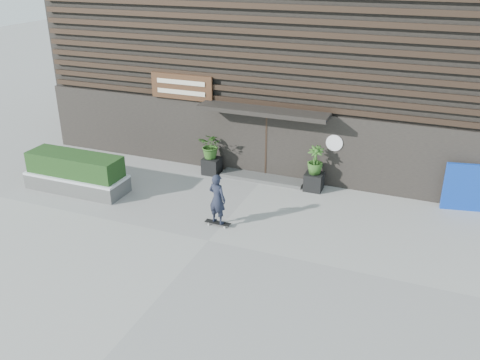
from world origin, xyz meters
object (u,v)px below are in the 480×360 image
at_px(blue_tarp, 471,188).
at_px(raised_bed, 77,183).
at_px(skateboarder, 217,199).
at_px(planter_pot_right, 314,182).
at_px(planter_pot_left, 212,166).

bearing_deg(blue_tarp, raised_bed, -176.02).
distance_m(blue_tarp, skateboarder, 7.85).
bearing_deg(raised_bed, blue_tarp, 14.78).
relative_size(blue_tarp, skateboarder, 1.01).
xyz_separation_m(planter_pot_right, blue_tarp, (4.86, 0.30, 0.47)).
bearing_deg(planter_pot_left, planter_pot_right, 0.00).
height_order(planter_pot_left, blue_tarp, blue_tarp).
bearing_deg(planter_pot_left, blue_tarp, 1.98).
distance_m(raised_bed, skateboarder, 5.50).
bearing_deg(blue_tarp, skateboarder, -162.02).
xyz_separation_m(planter_pot_right, raised_bed, (-7.46, -2.95, -0.05)).
bearing_deg(raised_bed, skateboarder, -5.54).
bearing_deg(planter_pot_right, planter_pot_left, 180.00).
relative_size(raised_bed, skateboarder, 2.14).
relative_size(planter_pot_left, raised_bed, 0.17).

